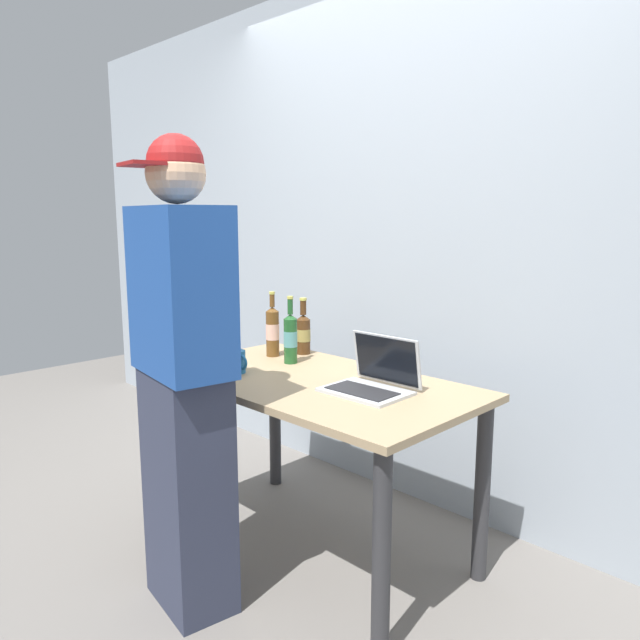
% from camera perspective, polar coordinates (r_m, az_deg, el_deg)
% --- Properties ---
extents(ground_plane, '(8.00, 8.00, 0.00)m').
position_cam_1_polar(ground_plane, '(2.74, -0.50, -20.98)').
color(ground_plane, slate).
rests_on(ground_plane, ground).
extents(desk, '(1.33, 0.74, 0.75)m').
position_cam_1_polar(desk, '(2.48, -0.53, -8.29)').
color(desk, '#9E8460').
rests_on(desk, ground).
extents(laptop, '(0.32, 0.27, 0.21)m').
position_cam_1_polar(laptop, '(2.29, 5.06, -5.66)').
color(laptop, '#B7BABC').
rests_on(laptop, desk).
extents(beer_bottle_brown, '(0.06, 0.06, 0.31)m').
position_cam_1_polar(beer_bottle_brown, '(2.69, -2.84, -1.67)').
color(beer_bottle_brown, '#1E5123').
rests_on(beer_bottle_brown, desk).
extents(beer_bottle_green, '(0.07, 0.07, 0.27)m').
position_cam_1_polar(beer_bottle_green, '(2.87, -1.61, -1.22)').
color(beer_bottle_green, '#472B14').
rests_on(beer_bottle_green, desk).
extents(beer_bottle_amber, '(0.06, 0.06, 0.31)m').
position_cam_1_polar(beer_bottle_amber, '(2.83, -4.56, -1.00)').
color(beer_bottle_amber, brown).
rests_on(beer_bottle_amber, desk).
extents(person_figure, '(0.44, 0.32, 1.67)m').
position_cam_1_polar(person_figure, '(2.14, -12.86, -5.61)').
color(person_figure, '#2D3347').
rests_on(person_figure, ground).
extents(coffee_mug, '(0.12, 0.08, 0.10)m').
position_cam_1_polar(coffee_mug, '(2.56, -8.03, -3.97)').
color(coffee_mug, '#19598C').
rests_on(coffee_mug, desk).
extents(back_wall, '(6.00, 0.10, 2.60)m').
position_cam_1_polar(back_wall, '(2.93, 9.91, 7.63)').
color(back_wall, '#99A3AD').
rests_on(back_wall, ground).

